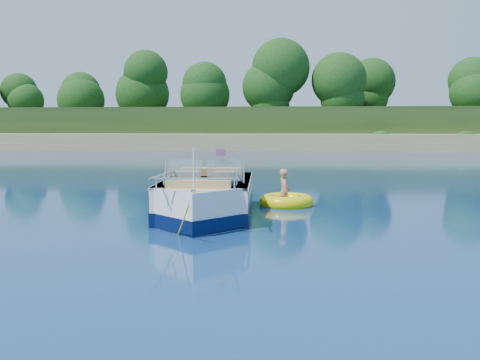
# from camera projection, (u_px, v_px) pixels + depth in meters

# --- Properties ---
(ground) EXTENTS (160.00, 160.00, 0.00)m
(ground) POSITION_uv_depth(u_px,v_px,m) (320.00, 220.00, 12.57)
(ground) COLOR #0A1A49
(ground) RESTS_ON ground
(shoreline) EXTENTS (170.00, 59.00, 6.00)m
(shoreline) POSITION_uv_depth(u_px,v_px,m) (292.00, 135.00, 75.68)
(shoreline) COLOR #8C7551
(shoreline) RESTS_ON ground
(treeline) EXTENTS (150.00, 7.12, 8.19)m
(treeline) POSITION_uv_depth(u_px,v_px,m) (295.00, 92.00, 52.66)
(treeline) COLOR black
(treeline) RESTS_ON ground
(motorboat) EXTENTS (2.33, 6.05, 2.01)m
(motorboat) POSITION_uv_depth(u_px,v_px,m) (206.00, 201.00, 13.01)
(motorboat) COLOR white
(motorboat) RESTS_ON ground
(tow_tube) EXTENTS (1.80, 1.80, 0.40)m
(tow_tube) POSITION_uv_depth(u_px,v_px,m) (286.00, 202.00, 14.87)
(tow_tube) COLOR #EDE206
(tow_tube) RESTS_ON ground
(boy) EXTENTS (0.45, 0.76, 1.40)m
(boy) POSITION_uv_depth(u_px,v_px,m) (284.00, 205.00, 14.86)
(boy) COLOR tan
(boy) RESTS_ON ground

